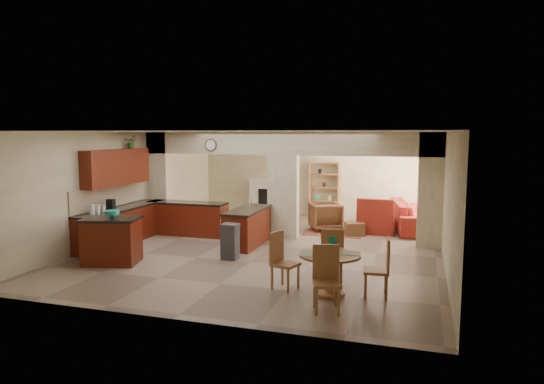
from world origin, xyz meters
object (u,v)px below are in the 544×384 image
(kitchen_island, at_px, (112,240))
(armchair, at_px, (325,217))
(sofa, at_px, (414,216))
(dining_table, at_px, (330,267))

(kitchen_island, relative_size, armchair, 1.52)
(kitchen_island, relative_size, sofa, 0.47)
(dining_table, xyz_separation_m, sofa, (1.27, 6.38, -0.08))
(armchair, bearing_deg, dining_table, 75.23)
(dining_table, distance_m, armchair, 5.69)
(dining_table, distance_m, sofa, 6.51)
(kitchen_island, distance_m, armchair, 6.14)
(dining_table, bearing_deg, sofa, 78.78)
(kitchen_island, height_order, sofa, kitchen_island)
(sofa, bearing_deg, armchair, 98.68)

